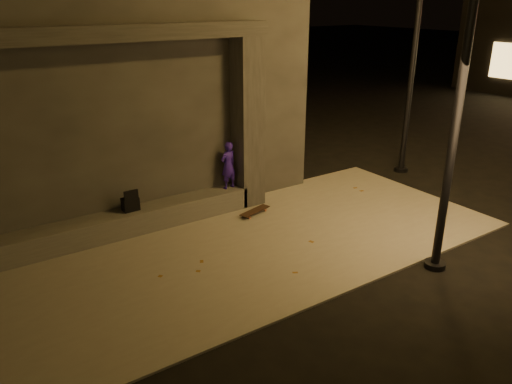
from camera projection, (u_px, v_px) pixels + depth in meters
ground at (289, 308)px, 7.49m from camera, size 120.00×120.00×0.00m
sidewalk at (222, 254)px, 9.02m from camera, size 11.00×4.40×0.04m
building at (78, 82)px, 11.04m from camera, size 9.00×5.10×5.22m
ledge at (108, 227)px, 9.51m from camera, size 6.00×0.55×0.45m
column at (248, 124)px, 10.60m from camera, size 0.55×0.55×3.60m
canopy at (141, 32)px, 8.79m from camera, size 5.00×0.70×0.28m
skateboarder at (228, 165)px, 10.64m from camera, size 0.41×0.31×1.03m
backpack at (130, 203)px, 9.63m from camera, size 0.32×0.21×0.44m
skateboard at (255, 211)px, 10.60m from camera, size 0.80×0.41×0.09m
street_lamp_0 at (469, 35)px, 7.21m from camera, size 0.36×0.36×6.73m
street_lamp_2 at (419, 12)px, 11.91m from camera, size 0.36×0.36×7.08m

